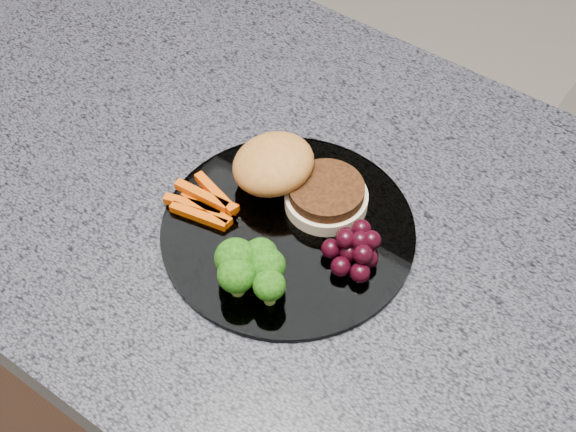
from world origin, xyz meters
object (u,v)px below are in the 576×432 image
Objects in this scene: burger at (292,178)px; grape_bunch at (355,249)px; plate at (288,230)px; island_cabinet at (271,389)px.

burger is 0.11m from grape_bunch.
plate is 0.06m from burger.
island_cabinet is at bearing -173.34° from burger.
island_cabinet is 0.50m from burger.
plate is 0.08m from grape_bunch.
grape_bunch reaches higher than plate.
plate is (0.06, -0.03, 0.47)m from island_cabinet.
burger reaches higher than plate.
burger is at bearing 121.32° from plate.
island_cabinet is at bearing 149.29° from plate.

